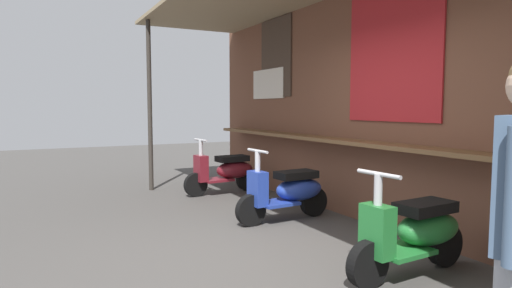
# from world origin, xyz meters

# --- Properties ---
(ground_plane) EXTENTS (27.10, 27.10, 0.00)m
(ground_plane) POSITION_xyz_m (0.00, 0.00, 0.00)
(ground_plane) COLOR #474442
(market_stall_facade) EXTENTS (9.68, 2.27, 3.27)m
(market_stall_facade) POSITION_xyz_m (-0.01, 1.87, 1.80)
(market_stall_facade) COLOR brown
(market_stall_facade) RESTS_ON ground_plane
(scooter_maroon) EXTENTS (0.49, 1.40, 0.97)m
(scooter_maroon) POSITION_xyz_m (-3.18, 1.08, 0.39)
(scooter_maroon) COLOR maroon
(scooter_maroon) RESTS_ON ground_plane
(scooter_blue) EXTENTS (0.47, 1.40, 0.97)m
(scooter_blue) POSITION_xyz_m (-1.12, 1.08, 0.39)
(scooter_blue) COLOR #233D9E
(scooter_blue) RESTS_ON ground_plane
(scooter_green) EXTENTS (0.47, 1.40, 0.97)m
(scooter_green) POSITION_xyz_m (1.01, 1.08, 0.39)
(scooter_green) COLOR #237533
(scooter_green) RESTS_ON ground_plane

